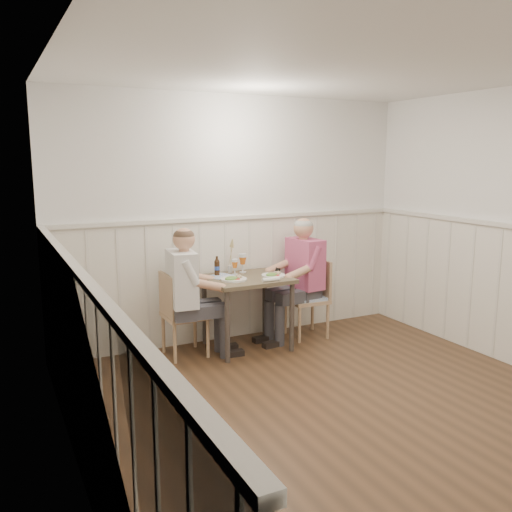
% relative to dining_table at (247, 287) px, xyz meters
% --- Properties ---
extents(ground_plane, '(4.50, 4.50, 0.00)m').
position_rel_dining_table_xyz_m(ground_plane, '(0.07, -1.84, -0.64)').
color(ground_plane, '#452F1E').
extents(room_shell, '(4.04, 4.54, 2.60)m').
position_rel_dining_table_xyz_m(room_shell, '(0.07, -1.84, 0.88)').
color(room_shell, white).
rests_on(room_shell, ground).
extents(wainscot, '(4.00, 4.49, 1.34)m').
position_rel_dining_table_xyz_m(wainscot, '(0.07, -1.15, 0.05)').
color(wainscot, white).
rests_on(wainscot, ground).
extents(dining_table, '(0.81, 0.70, 0.75)m').
position_rel_dining_table_xyz_m(dining_table, '(0.00, 0.00, 0.00)').
color(dining_table, brown).
rests_on(dining_table, ground).
extents(chair_right, '(0.43, 0.43, 0.85)m').
position_rel_dining_table_xyz_m(chair_right, '(0.79, 0.03, -0.18)').
color(chair_right, tan).
rests_on(chair_right, ground).
extents(chair_left, '(0.41, 0.41, 0.85)m').
position_rel_dining_table_xyz_m(chair_left, '(-0.70, 0.07, -0.18)').
color(chair_left, tan).
rests_on(chair_left, ground).
extents(man_in_pink, '(0.65, 0.45, 1.34)m').
position_rel_dining_table_xyz_m(man_in_pink, '(0.67, 0.04, -0.08)').
color(man_in_pink, '#3F3F47').
rests_on(man_in_pink, ground).
extents(diner_cream, '(0.64, 0.44, 1.32)m').
position_rel_dining_table_xyz_m(diner_cream, '(-0.67, -0.03, -0.09)').
color(diner_cream, '#3F3F47').
rests_on(diner_cream, ground).
extents(plate_man, '(0.24, 0.24, 0.06)m').
position_rel_dining_table_xyz_m(plate_man, '(0.25, -0.09, 0.13)').
color(plate_man, white).
rests_on(plate_man, dining_table).
extents(plate_diner, '(0.26, 0.26, 0.07)m').
position_rel_dining_table_xyz_m(plate_diner, '(-0.20, -0.08, 0.13)').
color(plate_diner, white).
rests_on(plate_diner, dining_table).
extents(beer_glass_a, '(0.08, 0.08, 0.20)m').
position_rel_dining_table_xyz_m(beer_glass_a, '(0.05, 0.22, 0.24)').
color(beer_glass_a, silver).
rests_on(beer_glass_a, dining_table).
extents(beer_glass_b, '(0.07, 0.07, 0.16)m').
position_rel_dining_table_xyz_m(beer_glass_b, '(-0.07, 0.16, 0.22)').
color(beer_glass_b, silver).
rests_on(beer_glass_b, dining_table).
extents(beer_bottle, '(0.06, 0.06, 0.20)m').
position_rel_dining_table_xyz_m(beer_bottle, '(-0.25, 0.21, 0.20)').
color(beer_bottle, black).
rests_on(beer_bottle, dining_table).
extents(rolled_napkin, '(0.18, 0.04, 0.04)m').
position_rel_dining_table_xyz_m(rolled_napkin, '(0.12, -0.28, 0.13)').
color(rolled_napkin, white).
rests_on(rolled_napkin, dining_table).
extents(grass_vase, '(0.04, 0.04, 0.38)m').
position_rel_dining_table_xyz_m(grass_vase, '(-0.07, 0.27, 0.28)').
color(grass_vase, silver).
rests_on(grass_vase, dining_table).
extents(gingham_mat, '(0.32, 0.30, 0.01)m').
position_rel_dining_table_xyz_m(gingham_mat, '(-0.24, 0.15, 0.11)').
color(gingham_mat, '#5D82C2').
rests_on(gingham_mat, dining_table).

